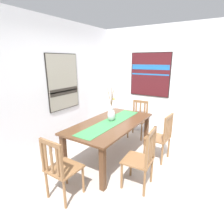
{
  "coord_description": "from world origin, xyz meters",
  "views": [
    {
      "loc": [
        -2.56,
        -1.1,
        1.92
      ],
      "look_at": [
        0.27,
        0.67,
        0.93
      ],
      "focal_mm": 28.56,
      "sensor_mm": 36.0,
      "label": 1
    }
  ],
  "objects": [
    {
      "name": "chair_0",
      "position": [
        -1.12,
        0.63,
        0.48
      ],
      "size": [
        0.43,
        0.43,
        0.94
      ],
      "color": "brown",
      "rests_on": "ground_plane"
    },
    {
      "name": "centerpiece_vase",
      "position": [
        0.25,
        0.67,
        0.91
      ],
      "size": [
        0.33,
        0.2,
        0.73
      ],
      "color": "silver",
      "rests_on": "dining_table"
    },
    {
      "name": "ground_plane",
      "position": [
        0.0,
        0.0,
        -0.01
      ],
      "size": [
        6.4,
        6.4,
        0.03
      ],
      "primitive_type": "cube",
      "color": "#B2A89E"
    },
    {
      "name": "chair_3",
      "position": [
        0.63,
        -0.22,
        0.49
      ],
      "size": [
        0.45,
        0.45,
        0.94
      ],
      "color": "brown",
      "rests_on": "ground_plane"
    },
    {
      "name": "wall_back",
      "position": [
        0.0,
        1.86,
        1.35
      ],
      "size": [
        6.4,
        0.12,
        2.7
      ],
      "primitive_type": "cube",
      "color": "silver",
      "rests_on": "ground_plane"
    },
    {
      "name": "wall_side",
      "position": [
        1.86,
        0.0,
        1.35
      ],
      "size": [
        0.12,
        6.4,
        2.7
      ],
      "primitive_type": "cube",
      "color": "silver",
      "rests_on": "ground_plane"
    },
    {
      "name": "table_runner",
      "position": [
        0.18,
        0.64,
        0.76
      ],
      "size": [
        1.75,
        0.36,
        0.01
      ],
      "primitive_type": "cube",
      "color": "#388447",
      "rests_on": "dining_table"
    },
    {
      "name": "painting_on_side_wall",
      "position": [
        1.79,
        0.5,
        1.56
      ],
      "size": [
        0.05,
        1.02,
        1.07
      ],
      "color": "black"
    },
    {
      "name": "dining_table",
      "position": [
        0.18,
        0.64,
        0.65
      ],
      "size": [
        1.9,
        0.97,
        0.76
      ],
      "color": "#51331E",
      "rests_on": "ground_plane"
    },
    {
      "name": "chair_1",
      "position": [
        1.45,
        0.62,
        0.47
      ],
      "size": [
        0.45,
        0.45,
        0.92
      ],
      "color": "brown",
      "rests_on": "ground_plane"
    },
    {
      "name": "painting_on_back_wall",
      "position": [
        0.11,
        1.79,
        1.46
      ],
      "size": [
        0.83,
        0.05,
        1.17
      ],
      "color": "black"
    },
    {
      "name": "chair_2",
      "position": [
        -0.32,
        -0.22,
        0.5
      ],
      "size": [
        0.45,
        0.45,
        0.97
      ],
      "color": "brown",
      "rests_on": "ground_plane"
    }
  ]
}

